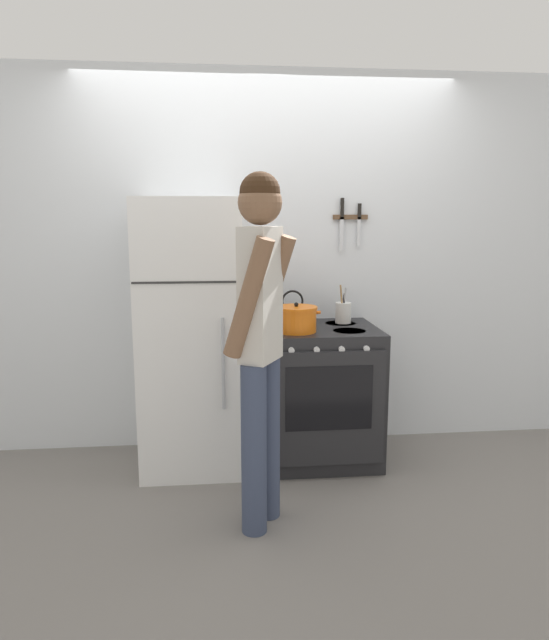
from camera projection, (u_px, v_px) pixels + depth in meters
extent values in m
plane|color=slate|center=(269.00, 440.00, 4.12)|extent=(14.00, 14.00, 0.00)
cube|color=silver|center=(268.00, 263.00, 3.93)|extent=(10.00, 0.06, 2.55)
cube|color=white|center=(191.00, 335.00, 3.60)|extent=(0.63, 0.66, 1.70)
cube|color=#2D2D2D|center=(187.00, 282.00, 3.21)|extent=(0.62, 0.01, 0.01)
cylinder|color=#B2B5BA|center=(223.00, 364.00, 3.30)|extent=(0.02, 0.02, 0.54)
cube|color=#232326|center=(318.00, 393.00, 3.76)|extent=(0.75, 0.65, 0.89)
cube|color=black|center=(319.00, 329.00, 3.68)|extent=(0.74, 0.64, 0.02)
cube|color=black|center=(327.00, 409.00, 3.47)|extent=(0.65, 0.05, 0.67)
cylinder|color=black|center=(296.00, 332.00, 3.53)|extent=(0.21, 0.21, 0.01)
cylinder|color=black|center=(349.00, 331.00, 3.57)|extent=(0.21, 0.21, 0.01)
cylinder|color=black|center=(291.00, 325.00, 3.79)|extent=(0.21, 0.21, 0.01)
cylinder|color=black|center=(341.00, 324.00, 3.82)|extent=(0.21, 0.21, 0.01)
cylinder|color=silver|center=(291.00, 350.00, 3.34)|extent=(0.04, 0.02, 0.04)
cylinder|color=silver|center=(317.00, 350.00, 3.35)|extent=(0.04, 0.02, 0.04)
cylinder|color=silver|center=(342.00, 349.00, 3.37)|extent=(0.04, 0.02, 0.04)
cylinder|color=silver|center=(367.00, 349.00, 3.38)|extent=(0.04, 0.02, 0.04)
cube|color=#232326|center=(328.00, 409.00, 3.42)|extent=(0.69, 0.03, 0.71)
cube|color=black|center=(329.00, 399.00, 3.39)|extent=(0.52, 0.01, 0.40)
cylinder|color=orange|center=(296.00, 321.00, 3.52)|extent=(0.25, 0.25, 0.14)
cylinder|color=orange|center=(296.00, 308.00, 3.51)|extent=(0.26, 0.26, 0.02)
sphere|color=black|center=(296.00, 305.00, 3.50)|extent=(0.03, 0.03, 0.03)
cylinder|color=orange|center=(274.00, 313.00, 3.50)|extent=(0.03, 0.02, 0.02)
cylinder|color=orange|center=(318.00, 312.00, 3.53)|extent=(0.03, 0.02, 0.02)
cylinder|color=black|center=(292.00, 317.00, 3.78)|extent=(0.19, 0.19, 0.09)
cone|color=black|center=(292.00, 308.00, 3.77)|extent=(0.18, 0.18, 0.02)
sphere|color=black|center=(292.00, 305.00, 3.77)|extent=(0.02, 0.02, 0.02)
cone|color=black|center=(306.00, 315.00, 3.79)|extent=(0.10, 0.03, 0.09)
torus|color=black|center=(292.00, 301.00, 3.76)|extent=(0.15, 0.01, 0.15)
cylinder|color=silver|center=(343.00, 313.00, 3.82)|extent=(0.10, 0.10, 0.14)
cylinder|color=#9E7547|center=(342.00, 302.00, 3.78)|extent=(0.03, 0.02, 0.23)
cylinder|color=#232326|center=(344.00, 307.00, 3.79)|extent=(0.02, 0.03, 0.17)
cylinder|color=#B2B5BA|center=(344.00, 303.00, 3.80)|extent=(0.02, 0.05, 0.22)
cylinder|color=#4C4C51|center=(342.00, 306.00, 3.83)|extent=(0.04, 0.03, 0.17)
cylinder|color=#38425B|center=(254.00, 450.00, 2.85)|extent=(0.13, 0.13, 0.88)
cylinder|color=#38425B|center=(268.00, 438.00, 3.00)|extent=(0.13, 0.13, 0.88)
cube|color=beige|center=(260.00, 295.00, 2.79)|extent=(0.24, 0.28, 0.66)
cylinder|color=brown|center=(248.00, 298.00, 2.66)|extent=(0.27, 0.21, 0.59)
cylinder|color=brown|center=(271.00, 291.00, 2.91)|extent=(0.27, 0.21, 0.59)
sphere|color=brown|center=(260.00, 203.00, 2.71)|extent=(0.21, 0.21, 0.21)
sphere|color=#382314|center=(260.00, 192.00, 2.70)|extent=(0.20, 0.20, 0.20)
cube|color=brown|center=(350.00, 217.00, 3.89)|extent=(0.24, 0.02, 0.03)
cube|color=silver|center=(342.00, 234.00, 3.89)|extent=(0.03, 0.00, 0.23)
cube|color=black|center=(342.00, 207.00, 3.86)|extent=(0.02, 0.02, 0.13)
cube|color=silver|center=(359.00, 232.00, 3.90)|extent=(0.02, 0.00, 0.20)
cube|color=black|center=(359.00, 210.00, 3.87)|extent=(0.02, 0.02, 0.09)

